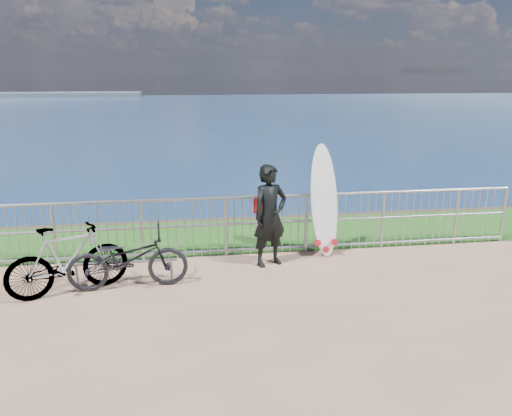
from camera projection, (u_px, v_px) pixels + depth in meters
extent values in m
plane|color=#1C5517|center=(246.00, 235.00, 10.35)|extent=(120.00, 120.00, 0.00)
cube|color=brown|center=(240.00, 317.00, 12.16)|extent=(120.00, 0.30, 5.00)
plane|color=navy|center=(189.00, 116.00, 94.97)|extent=(260.00, 260.00, 0.00)
cube|color=#565E68|center=(31.00, 95.00, 162.26)|extent=(70.00, 12.00, 1.50)
cylinder|color=#95989D|center=(253.00, 197.00, 9.01)|extent=(10.00, 0.06, 0.06)
cylinder|color=#95989D|center=(253.00, 223.00, 9.14)|extent=(10.00, 0.05, 0.05)
cylinder|color=#95989D|center=(253.00, 249.00, 9.28)|extent=(10.00, 0.05, 0.05)
cylinder|color=#95989D|center=(54.00, 235.00, 8.67)|extent=(0.06, 0.06, 1.10)
cylinder|color=#95989D|center=(142.00, 231.00, 8.88)|extent=(0.06, 0.06, 1.10)
cylinder|color=#95989D|center=(226.00, 227.00, 9.09)|extent=(0.06, 0.06, 1.10)
cylinder|color=#95989D|center=(306.00, 224.00, 9.30)|extent=(0.06, 0.06, 1.10)
cylinder|color=#95989D|center=(383.00, 220.00, 9.50)|extent=(0.06, 0.06, 1.10)
cylinder|color=#95989D|center=(456.00, 217.00, 9.71)|extent=(0.06, 0.06, 1.10)
cylinder|color=#95989D|center=(503.00, 215.00, 9.85)|extent=(0.06, 0.06, 1.10)
cube|color=red|center=(265.00, 205.00, 9.15)|extent=(0.42, 0.02, 0.30)
cube|color=white|center=(265.00, 205.00, 9.14)|extent=(0.38, 0.01, 0.08)
cube|color=white|center=(265.00, 223.00, 9.24)|extent=(0.36, 0.02, 0.26)
imported|color=black|center=(270.00, 216.00, 8.58)|extent=(0.76, 0.64, 1.78)
ellipsoid|color=white|center=(324.00, 200.00, 9.07)|extent=(0.62, 0.57, 2.05)
cone|color=red|center=(316.00, 241.00, 9.13)|extent=(0.12, 0.22, 0.12)
cone|color=red|center=(333.00, 240.00, 9.17)|extent=(0.12, 0.22, 0.12)
cone|color=red|center=(324.00, 248.00, 9.18)|extent=(0.12, 0.22, 0.12)
imported|color=black|center=(128.00, 259.00, 7.74)|extent=(1.88, 0.76, 0.97)
imported|color=black|center=(68.00, 260.00, 7.53)|extent=(1.87, 1.15, 1.09)
cylinder|color=#95989D|center=(124.00, 262.00, 8.02)|extent=(1.69, 0.05, 0.05)
cylinder|color=#95989D|center=(77.00, 274.00, 7.96)|extent=(0.04, 0.04, 0.33)
cylinder|color=#95989D|center=(171.00, 269.00, 8.17)|extent=(0.04, 0.04, 0.33)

